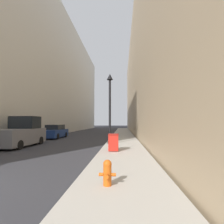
{
  "coord_description": "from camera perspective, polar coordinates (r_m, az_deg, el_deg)",
  "views": [
    {
      "loc": [
        5.39,
        -3.61,
        1.85
      ],
      "look_at": [
        4.03,
        18.35,
        3.15
      ],
      "focal_mm": 28.0,
      "sensor_mm": 36.0,
      "label": 1
    }
  ],
  "objects": [
    {
      "name": "sidewalk_right",
      "position": [
        21.68,
        3.63,
        -8.09
      ],
      "size": [
        2.87,
        60.0,
        0.14
      ],
      "color": "#B7B2A8",
      "rests_on": "ground"
    },
    {
      "name": "building_right_stone",
      "position": [
        31.45,
        17.65,
        10.46
      ],
      "size": [
        12.0,
        60.0,
        18.59
      ],
      "color": "tan",
      "rests_on": "ground"
    },
    {
      "name": "parked_sedan_near",
      "position": [
        21.72,
        -18.05,
        -6.18
      ],
      "size": [
        1.81,
        4.54,
        1.57
      ],
      "color": "navy",
      "rests_on": "ground"
    },
    {
      "name": "building_left_glass",
      "position": [
        34.72,
        -24.25,
        11.65
      ],
      "size": [
        12.0,
        60.0,
        21.36
      ],
      "color": "beige",
      "rests_on": "ground"
    },
    {
      "name": "lamppost",
      "position": [
        14.09,
        -0.71,
        3.6
      ],
      "size": [
        0.49,
        0.49,
        5.65
      ],
      "color": "black",
      "rests_on": "sidewalk_right"
    },
    {
      "name": "pickup_truck",
      "position": [
        15.47,
        -27.82,
        -6.3
      ],
      "size": [
        2.23,
        4.87,
        2.34
      ],
      "color": "slate",
      "rests_on": "ground"
    },
    {
      "name": "fire_hydrant",
      "position": [
        5.01,
        -1.53,
        -19.0
      ],
      "size": [
        0.47,
        0.35,
        0.69
      ],
      "color": "#D15614",
      "rests_on": "sidewalk_right"
    },
    {
      "name": "trash_bin",
      "position": [
        10.61,
        0.5,
        -9.79
      ],
      "size": [
        0.6,
        0.69,
        1.02
      ],
      "color": "red",
      "rests_on": "sidewalk_right"
    }
  ]
}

